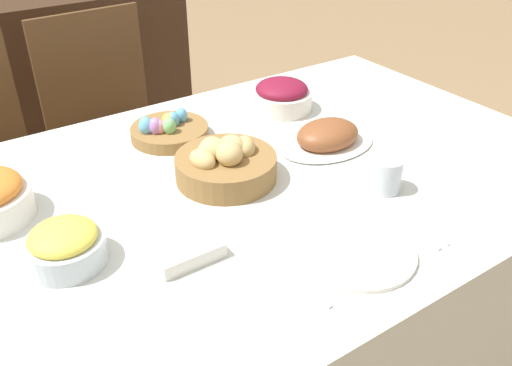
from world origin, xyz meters
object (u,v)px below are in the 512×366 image
Objects in this scene: bread_basket at (225,163)px; butter_dish at (187,251)px; fork at (299,279)px; spoon at (416,223)px; sideboard at (21,97)px; egg_basket at (168,130)px; ham_platter at (327,137)px; dinner_plate at (356,251)px; pineapple_bowl at (65,245)px; drinking_cup at (386,175)px; beet_salad_bowl at (282,96)px; chair_far_center at (113,130)px; knife at (406,228)px.

butter_dish is (-0.22, -0.22, -0.03)m from bread_basket.
fork is 0.32m from spoon.
egg_basket is (0.15, -1.31, 0.32)m from sideboard.
butter_dish is at bearing -158.65° from ham_platter.
sideboard is at bearing 96.98° from dinner_plate.
bread_basket is at bearing 12.93° from pineapple_bowl.
drinking_cup reaches higher than spoon.
sideboard is at bearing 96.26° from bread_basket.
pineapple_bowl is at bearing -137.23° from egg_basket.
beet_salad_bowl is 1.40× the size of butter_dish.
butter_dish is (-0.51, 0.04, -0.03)m from drinking_cup.
dinner_plate is at bearing -179.09° from spoon.
bread_basket is 0.31m from butter_dish.
beet_salad_bowl is (0.36, -0.59, 0.26)m from chair_far_center.
dinner_plate is at bearing -80.19° from bread_basket.
ham_platter is 0.56m from fork.
chair_far_center is 0.90m from bread_basket.
pineapple_bowl reaches higher than ham_platter.
fork and knife have the same top height.
egg_basket is (-0.03, -0.58, 0.24)m from chair_far_center.
drinking_cup is (-0.07, -0.52, -0.00)m from beet_salad_bowl.
fork is (-0.08, -0.40, -0.04)m from bread_basket.
ham_platter reaches higher than spoon.
fork is at bearing -40.74° from pineapple_bowl.
drinking_cup is (0.28, -1.11, 0.26)m from chair_far_center.
spoon is (0.24, -1.25, 0.22)m from chair_far_center.
fork is 2.16× the size of drinking_cup.
knife is at bearing -117.87° from drinking_cup.
dinner_plate is 0.18m from spoon.
beet_salad_bowl is 0.78× the size of dinner_plate.
sideboard is at bearing 104.12° from drinking_cup.
pineapple_bowl is at bearing -98.51° from sideboard.
beet_salad_bowl is at bearing 81.87° from ham_platter.
sideboard is 6.45× the size of dinner_plate.
knife is at bearing 0.00° from dinner_plate.
chair_far_center reaches higher than egg_basket.
pineapple_bowl is at bearing 156.86° from spoon.
sideboard is at bearing 88.42° from butter_dish.
sideboard is 1.93m from drinking_cup.
fork is (0.10, -1.98, 0.29)m from sideboard.
knife is at bearing -83.89° from chair_far_center.
spoon is at bearing -20.88° from butter_dish.
beet_salad_bowl is at bearing -2.47° from egg_basket.
beet_salad_bowl is at bearing 35.80° from bread_basket.
dinner_plate is 1.35× the size of fork.
sideboard is 8.70× the size of spoon.
chair_far_center is at bearing 65.58° from pineapple_bowl.
pineapple_bowl is 0.46m from fork.
ham_platter is at bearing 43.39° from fork.
ham_platter is at bearing -72.56° from sideboard.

